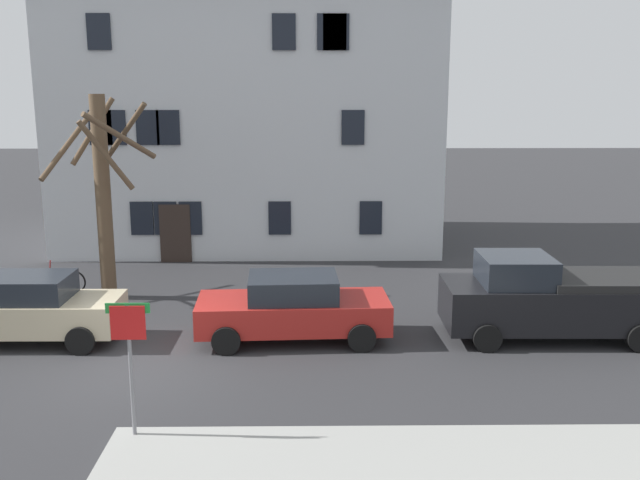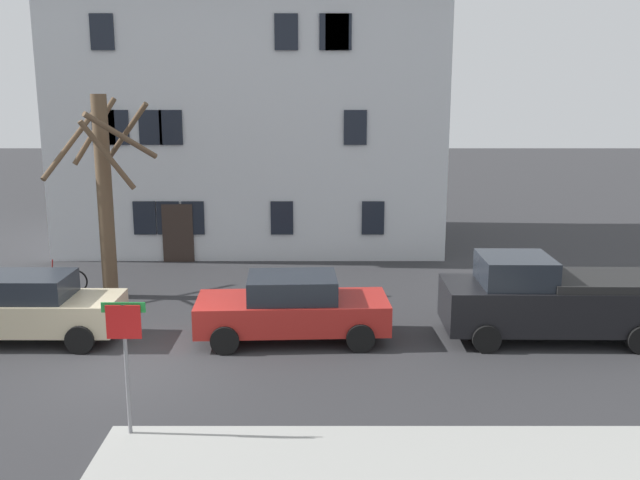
# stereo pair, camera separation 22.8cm
# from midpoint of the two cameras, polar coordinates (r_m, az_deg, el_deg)

# --- Properties ---
(ground_plane) EXTENTS (120.00, 120.00, 0.00)m
(ground_plane) POSITION_cam_midpoint_polar(r_m,az_deg,el_deg) (16.33, -15.30, -10.24)
(ground_plane) COLOR #2D2D30
(building_main) EXTENTS (14.80, 8.23, 11.82)m
(building_main) POSITION_cam_midpoint_polar(r_m,az_deg,el_deg) (28.69, -5.86, 11.87)
(building_main) COLOR silver
(building_main) RESTS_ON ground_plane
(tree_bare_mid) EXTENTS (3.26, 3.25, 5.97)m
(tree_bare_mid) POSITION_cam_midpoint_polar(r_m,az_deg,el_deg) (21.39, -17.51, 4.15)
(tree_bare_mid) COLOR brown
(tree_bare_mid) RESTS_ON ground_plane
(car_beige_sedan) EXTENTS (4.38, 1.95, 1.68)m
(car_beige_sedan) POSITION_cam_midpoint_polar(r_m,az_deg,el_deg) (18.69, -22.82, -5.18)
(car_beige_sedan) COLOR #C6B793
(car_beige_sedan) RESTS_ON ground_plane
(car_red_sedan) EXTENTS (4.78, 2.25, 1.64)m
(car_red_sedan) POSITION_cam_midpoint_polar(r_m,az_deg,el_deg) (17.42, -2.57, -5.50)
(car_red_sedan) COLOR #AD231E
(car_red_sedan) RESTS_ON ground_plane
(pickup_truck_black) EXTENTS (5.38, 2.29, 2.10)m
(pickup_truck_black) POSITION_cam_midpoint_polar(r_m,az_deg,el_deg) (18.37, 17.85, -4.53)
(pickup_truck_black) COLOR black
(pickup_truck_black) RESTS_ON ground_plane
(street_sign_pole) EXTENTS (0.76, 0.07, 2.53)m
(street_sign_pole) POSITION_cam_midpoint_polar(r_m,az_deg,el_deg) (12.69, -15.72, -8.22)
(street_sign_pole) COLOR slate
(street_sign_pole) RESTS_ON ground_plane
(bicycle_leaning) EXTENTS (1.75, 0.14, 1.03)m
(bicycle_leaning) POSITION_cam_midpoint_polar(r_m,az_deg,el_deg) (22.92, -20.80, -3.16)
(bicycle_leaning) COLOR black
(bicycle_leaning) RESTS_ON ground_plane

